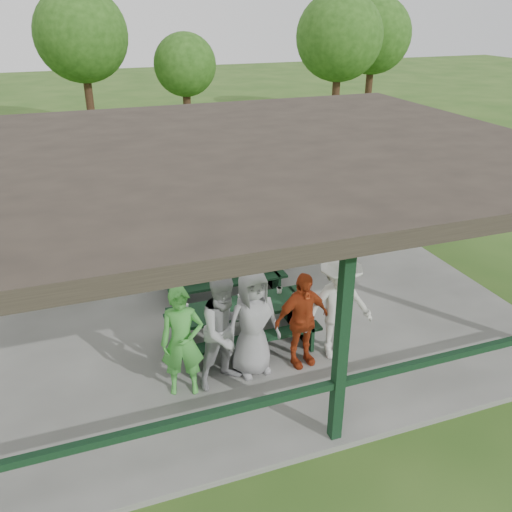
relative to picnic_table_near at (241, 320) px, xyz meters
name	(u,v)px	position (x,y,z in m)	size (l,w,h in m)	color
ground	(246,310)	(0.49, 1.20, -0.57)	(90.00, 90.00, 0.00)	#2A5019
concrete_slab	(245,307)	(0.49, 1.20, -0.52)	(10.00, 8.00, 0.10)	slate
pavilion_structure	(244,154)	(0.49, 1.20, 2.60)	(10.60, 8.60, 3.24)	black
picnic_table_near	(241,320)	(0.00, 0.00, 0.00)	(2.47, 1.39, 0.75)	black
picnic_table_far	(221,269)	(0.24, 2.00, 0.00)	(2.42, 1.39, 0.75)	black
table_setting	(246,302)	(0.11, 0.04, 0.31)	(2.36, 0.45, 0.10)	white
contestant_green	(182,342)	(-1.23, -0.94, 0.42)	(0.65, 0.43, 1.78)	green
contestant_grey_left	(226,331)	(-0.56, -0.93, 0.47)	(0.92, 0.71, 1.89)	#9B9C9E
contestant_grey_mid	(253,322)	(-0.07, -0.81, 0.44)	(0.89, 0.58, 1.82)	gray
contestant_red	(302,320)	(0.74, -0.89, 0.36)	(0.97, 0.41, 1.66)	#A03515
contestant_white_fedora	(339,307)	(1.39, -0.89, 0.47)	(1.25, 0.75, 1.94)	beige
spectator_lblue	(199,242)	(-0.03, 2.76, 0.34)	(1.51, 0.48, 1.63)	#97B7E9
spectator_blue	(148,236)	(-1.02, 3.26, 0.41)	(0.65, 0.42, 1.77)	#385B94
spectator_grey	(275,232)	(1.72, 2.70, 0.34)	(0.79, 0.61, 1.62)	gray
pickup_truck	(237,149)	(3.39, 10.59, 0.24)	(2.70, 5.86, 1.63)	silver
farm_trailer	(42,183)	(-3.21, 9.08, 0.12)	(4.04, 2.09, 1.40)	navy
tree_left	(81,35)	(-0.99, 18.72, 3.69)	(4.03, 4.03, 6.29)	black
tree_mid	(185,65)	(3.31, 17.79, 2.40)	(2.82, 2.82, 4.40)	black
tree_right	(339,37)	(9.96, 15.70, 3.56)	(3.91, 3.91, 6.11)	black
tree_far_right	(373,35)	(13.13, 18.05, 3.46)	(3.81, 3.81, 5.96)	black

